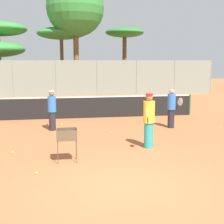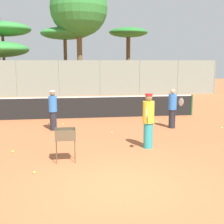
{
  "view_description": "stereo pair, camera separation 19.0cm",
  "coord_description": "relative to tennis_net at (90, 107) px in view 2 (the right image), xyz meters",
  "views": [
    {
      "loc": [
        -1.34,
        -6.5,
        2.78
      ],
      "look_at": [
        0.44,
        4.19,
        1.0
      ],
      "focal_mm": 50.0,
      "sensor_mm": 36.0,
      "label": 1
    },
    {
      "loc": [
        -1.15,
        -6.53,
        2.78
      ],
      "look_at": [
        0.44,
        4.19,
        1.0
      ],
      "focal_mm": 50.0,
      "sensor_mm": 36.0,
      "label": 2
    }
  ],
  "objects": [
    {
      "name": "ground_plane",
      "position": [
        0.0,
        -8.63,
        -0.56
      ],
      "size": [
        80.0,
        80.0,
        0.0
      ],
      "primitive_type": "plane",
      "color": "#B26038"
    },
    {
      "name": "tennis_net",
      "position": [
        0.0,
        0.0,
        0.0
      ],
      "size": [
        10.64,
        0.1,
        1.07
      ],
      "color": "#26592D",
      "rests_on": "ground_plane"
    },
    {
      "name": "back_fence",
      "position": [
        0.0,
        10.1,
        0.86
      ],
      "size": [
        23.12,
        0.08,
        2.84
      ],
      "color": "gray",
      "rests_on": "ground_plane"
    },
    {
      "name": "tree_0",
      "position": [
        5.13,
        16.08,
        4.86
      ],
      "size": [
        3.83,
        3.83,
        6.07
      ],
      "color": "brown",
      "rests_on": "ground_plane"
    },
    {
      "name": "tree_1",
      "position": [
        -6.67,
        14.77,
        5.03
      ],
      "size": [
        5.07,
        5.07,
        6.25
      ],
      "color": "brown",
      "rests_on": "ground_plane"
    },
    {
      "name": "tree_3",
      "position": [
        0.12,
        12.62,
        6.67
      ],
      "size": [
        4.94,
        4.94,
        9.75
      ],
      "color": "brown",
      "rests_on": "ground_plane"
    },
    {
      "name": "tree_5",
      "position": [
        -1.11,
        13.85,
        4.6
      ],
      "size": [
        4.34,
        4.34,
        5.76
      ],
      "color": "brown",
      "rests_on": "ground_plane"
    },
    {
      "name": "player_white_outfit",
      "position": [
        3.22,
        -2.87,
        0.28
      ],
      "size": [
        0.44,
        0.85,
        1.64
      ],
      "rotation": [
        0.0,
        0.0,
        5.07
      ],
      "color": "#26262D",
      "rests_on": "ground_plane"
    },
    {
      "name": "player_red_cap",
      "position": [
        1.43,
        -5.68,
        0.36
      ],
      "size": [
        0.47,
        0.88,
        1.76
      ],
      "rotation": [
        0.0,
        0.0,
        4.34
      ],
      "color": "teal",
      "rests_on": "ground_plane"
    },
    {
      "name": "player_yellow_shirt",
      "position": [
        -1.68,
        -2.55,
        0.28
      ],
      "size": [
        0.33,
        0.88,
        1.61
      ],
      "rotation": [
        0.0,
        0.0,
        1.56
      ],
      "color": "#26262D",
      "rests_on": "ground_plane"
    },
    {
      "name": "ball_cart",
      "position": [
        -1.18,
        -6.67,
        0.14
      ],
      "size": [
        0.56,
        0.41,
        0.93
      ],
      "color": "brown",
      "rests_on": "ground_plane"
    },
    {
      "name": "tennis_ball_0",
      "position": [
        -2.82,
        -5.58,
        -0.53
      ],
      "size": [
        0.07,
        0.07,
        0.07
      ],
      "primitive_type": "sphere",
      "color": "#D1E54C",
      "rests_on": "ground_plane"
    },
    {
      "name": "tennis_ball_1",
      "position": [
        -1.98,
        -7.55,
        -0.53
      ],
      "size": [
        0.07,
        0.07,
        0.07
      ],
      "primitive_type": "sphere",
      "color": "#D1E54C",
      "rests_on": "ground_plane"
    },
    {
      "name": "tennis_ball_2",
      "position": [
        2.9,
        -1.65,
        -0.53
      ],
      "size": [
        0.07,
        0.07,
        0.07
      ],
      "primitive_type": "sphere",
      "color": "#D1E54C",
      "rests_on": "ground_plane"
    },
    {
      "name": "tennis_ball_3",
      "position": [
        5.23,
        -3.3,
        -0.53
      ],
      "size": [
        0.07,
        0.07,
        0.07
      ],
      "primitive_type": "sphere",
      "color": "#D1E54C",
      "rests_on": "ground_plane"
    },
    {
      "name": "tennis_ball_4",
      "position": [
        0.57,
        -3.53,
        -0.53
      ],
      "size": [
        0.07,
        0.07,
        0.07
      ],
      "primitive_type": "sphere",
      "color": "#D1E54C",
      "rests_on": "ground_plane"
    },
    {
      "name": "tennis_ball_5",
      "position": [
        -1.32,
        -1.55,
        -0.53
      ],
      "size": [
        0.07,
        0.07,
        0.07
      ],
      "primitive_type": "sphere",
      "color": "#D1E54C",
      "rests_on": "ground_plane"
    },
    {
      "name": "parked_car",
      "position": [
        -2.29,
        14.43,
        0.1
      ],
      "size": [
        4.2,
        1.7,
        1.6
      ],
      "color": "white",
      "rests_on": "ground_plane"
    }
  ]
}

